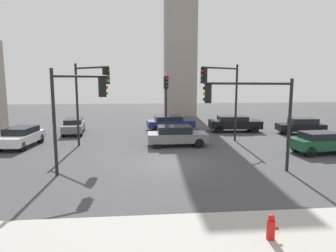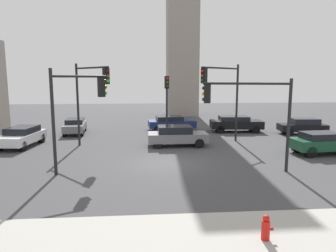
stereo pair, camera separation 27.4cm
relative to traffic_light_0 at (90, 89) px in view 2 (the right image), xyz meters
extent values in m
plane|color=#424244|center=(4.82, -4.05, -4.09)|extent=(87.73, 87.73, 0.00)
cube|color=#A8A59E|center=(4.82, -13.23, -4.02)|extent=(31.58, 4.49, 0.15)
cylinder|color=black|center=(-1.12, 1.28, -1.20)|extent=(0.16, 0.16, 5.79)
cylinder|color=black|center=(0.14, -0.16, 1.36)|extent=(2.60, 2.95, 0.12)
cube|color=black|center=(1.23, -1.40, 0.81)|extent=(0.45, 0.45, 1.00)
sphere|color=#4C0F0C|center=(1.36, -1.56, 1.11)|extent=(0.20, 0.20, 0.20)
sphere|color=#594714|center=(1.36, -1.56, 0.81)|extent=(0.20, 0.20, 0.20)
sphere|color=green|center=(1.36, -1.56, 0.51)|extent=(0.20, 0.20, 0.20)
cylinder|color=black|center=(10.83, -6.06, -1.72)|extent=(0.16, 0.16, 4.75)
cylinder|color=black|center=(8.77, -5.25, 0.40)|extent=(4.15, 1.73, 0.12)
cube|color=black|center=(6.95, -4.53, -0.15)|extent=(0.42, 0.42, 1.00)
sphere|color=#4C0F0C|center=(6.76, -4.46, 0.15)|extent=(0.20, 0.20, 0.20)
sphere|color=yellow|center=(6.76, -4.46, -0.15)|extent=(0.20, 0.20, 0.20)
sphere|color=#14471E|center=(6.76, -4.46, -0.45)|extent=(0.20, 0.20, 0.20)
cylinder|color=black|center=(5.39, 3.85, -1.61)|extent=(0.16, 0.16, 4.97)
cube|color=black|center=(5.39, 3.85, 0.38)|extent=(0.37, 0.37, 1.00)
sphere|color=red|center=(5.43, 3.66, 0.68)|extent=(0.20, 0.20, 0.20)
sphere|color=#594714|center=(5.43, 3.66, 0.38)|extent=(0.20, 0.20, 0.20)
sphere|color=#14471E|center=(5.43, 3.66, 0.08)|extent=(0.20, 0.20, 0.20)
cylinder|color=black|center=(-0.85, -5.75, -1.48)|extent=(0.16, 0.16, 5.23)
cylinder|color=black|center=(0.37, -5.17, 0.76)|extent=(2.49, 1.28, 0.12)
cube|color=black|center=(1.36, -4.69, 0.21)|extent=(0.43, 0.43, 1.00)
sphere|color=#4C0F0C|center=(1.54, -4.60, 0.51)|extent=(0.20, 0.20, 0.20)
sphere|color=#594714|center=(1.54, -4.60, 0.21)|extent=(0.20, 0.20, 0.20)
sphere|color=green|center=(1.54, -4.60, -0.09)|extent=(0.20, 0.20, 0.20)
cylinder|color=black|center=(10.60, 2.00, -1.19)|extent=(0.16, 0.16, 5.81)
cylinder|color=black|center=(8.98, 0.68, 1.39)|extent=(3.32, 2.73, 0.12)
cube|color=black|center=(7.55, -0.48, 0.84)|extent=(0.45, 0.45, 1.00)
sphere|color=red|center=(7.40, -0.61, 1.14)|extent=(0.20, 0.20, 0.20)
sphere|color=#594714|center=(7.40, -0.61, 0.84)|extent=(0.20, 0.20, 0.20)
sphere|color=#14471E|center=(7.40, -0.61, 0.54)|extent=(0.20, 0.20, 0.20)
cylinder|color=red|center=(6.97, -12.89, -3.66)|extent=(0.24, 0.24, 0.58)
sphere|color=red|center=(6.97, -12.89, -3.30)|extent=(0.20, 0.20, 0.20)
cylinder|color=red|center=(7.14, -12.89, -3.63)|extent=(0.10, 0.09, 0.09)
cube|color=silver|center=(-5.09, 1.15, -3.46)|extent=(2.32, 4.34, 0.61)
cube|color=black|center=(-5.07, 1.36, -2.95)|extent=(1.88, 2.50, 0.49)
cylinder|color=black|center=(-4.50, -0.34, -3.76)|extent=(0.41, 0.70, 0.66)
cylinder|color=black|center=(-6.01, -0.16, -3.76)|extent=(0.41, 0.70, 0.66)
cylinder|color=black|center=(-4.17, 2.47, -3.76)|extent=(0.41, 0.70, 0.66)
cylinder|color=black|center=(-5.68, 2.64, -3.76)|extent=(0.41, 0.70, 0.66)
cube|color=#19472D|center=(14.84, -2.62, -3.42)|extent=(4.03, 2.10, 0.64)
cube|color=black|center=(14.64, -2.64, -2.92)|extent=(2.31, 1.74, 0.45)
cylinder|color=black|center=(16.10, -1.79, -3.74)|extent=(0.72, 0.38, 0.70)
cylinder|color=black|center=(13.45, -2.00, -3.74)|extent=(0.72, 0.38, 0.70)
cylinder|color=black|center=(13.58, -3.46, -3.74)|extent=(0.72, 0.38, 0.70)
cube|color=slate|center=(5.91, 0.50, -3.46)|extent=(4.18, 1.82, 0.61)
cube|color=black|center=(5.70, 0.50, -2.92)|extent=(2.34, 1.60, 0.54)
cylinder|color=black|center=(7.34, 1.24, -3.76)|extent=(0.66, 0.33, 0.66)
cylinder|color=black|center=(7.33, -0.24, -3.76)|extent=(0.66, 0.33, 0.66)
cylinder|color=black|center=(4.49, 1.25, -3.76)|extent=(0.66, 0.33, 0.66)
cylinder|color=black|center=(4.49, -0.24, -3.76)|extent=(0.66, 0.33, 0.66)
cube|color=slate|center=(-2.50, 6.28, -3.48)|extent=(2.06, 4.28, 0.60)
cube|color=black|center=(-2.52, 6.49, -3.01)|extent=(1.68, 2.45, 0.41)
cylinder|color=black|center=(-1.68, 4.95, -3.78)|extent=(0.36, 0.66, 0.63)
cylinder|color=black|center=(-3.03, 4.81, -3.78)|extent=(0.36, 0.66, 0.63)
cylinder|color=black|center=(-1.96, 7.75, -3.78)|extent=(0.36, 0.66, 0.63)
cylinder|color=black|center=(-3.31, 7.61, -3.78)|extent=(0.36, 0.66, 0.63)
cube|color=black|center=(11.86, 6.08, -3.41)|extent=(4.71, 2.28, 0.69)
cube|color=black|center=(11.63, 6.10, -2.88)|extent=(2.68, 1.90, 0.44)
cylinder|color=black|center=(13.47, 6.76, -3.75)|extent=(0.71, 0.40, 0.68)
cylinder|color=black|center=(13.36, 5.17, -3.75)|extent=(0.71, 0.40, 0.68)
cylinder|color=black|center=(10.37, 6.99, -3.75)|extent=(0.71, 0.40, 0.68)
cylinder|color=black|center=(10.25, 5.40, -3.75)|extent=(0.71, 0.40, 0.68)
cube|color=navy|center=(6.13, 7.42, -3.49)|extent=(4.44, 2.23, 0.63)
cube|color=black|center=(5.91, 7.41, -2.99)|extent=(2.54, 1.86, 0.44)
cylinder|color=black|center=(7.52, 8.31, -3.80)|extent=(0.61, 0.39, 0.59)
cylinder|color=black|center=(7.65, 6.76, -3.80)|extent=(0.61, 0.39, 0.59)
cylinder|color=black|center=(4.60, 8.08, -3.80)|extent=(0.61, 0.39, 0.59)
cylinder|color=black|center=(4.73, 6.53, -3.80)|extent=(0.61, 0.39, 0.59)
cube|color=black|center=(17.16, 4.35, -3.49)|extent=(4.03, 1.94, 0.58)
cube|color=black|center=(17.35, 4.33, -2.98)|extent=(2.30, 1.61, 0.54)
cylinder|color=black|center=(15.78, 3.79, -3.78)|extent=(0.65, 0.34, 0.63)
cylinder|color=black|center=(15.89, 5.12, -3.78)|extent=(0.65, 0.34, 0.63)
cylinder|color=black|center=(18.43, 3.57, -3.78)|extent=(0.65, 0.34, 0.63)
cylinder|color=black|center=(18.54, 4.90, -3.78)|extent=(0.65, 0.34, 0.63)
cube|color=gray|center=(8.58, 19.70, 9.38)|extent=(3.91, 3.91, 26.94)
camera|label=1|loc=(3.26, -20.85, 0.61)|focal=32.88mm
camera|label=2|loc=(3.54, -20.88, 0.61)|focal=32.88mm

